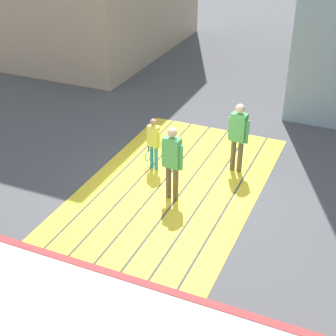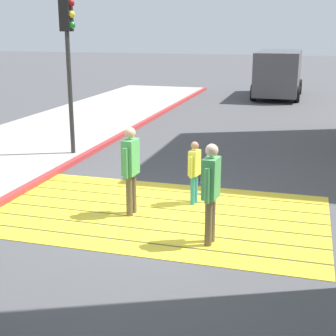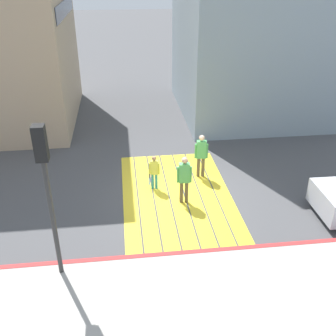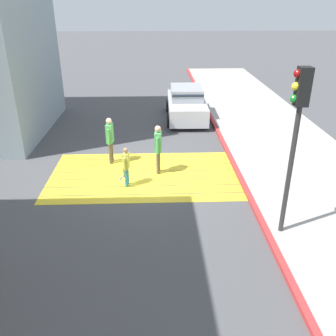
{
  "view_description": "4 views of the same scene",
  "coord_description": "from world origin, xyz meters",
  "px_view_note": "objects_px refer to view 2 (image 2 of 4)",
  "views": [
    {
      "loc": [
        -9.0,
        -3.79,
        6.17
      ],
      "look_at": [
        -0.66,
        -0.15,
        0.86
      ],
      "focal_mm": 54.03,
      "sensor_mm": 36.0,
      "label": 1
    },
    {
      "loc": [
        2.64,
        -8.65,
        3.49
      ],
      "look_at": [
        0.09,
        0.32,
        0.85
      ],
      "focal_mm": 52.99,
      "sensor_mm": 36.0,
      "label": 2
    },
    {
      "loc": [
        -11.75,
        1.76,
        7.38
      ],
      "look_at": [
        -0.28,
        0.34,
        1.25
      ],
      "focal_mm": 41.98,
      "sensor_mm": 36.0,
      "label": 3
    },
    {
      "loc": [
        -0.41,
        11.27,
        5.55
      ],
      "look_at": [
        -0.79,
        1.06,
        0.76
      ],
      "focal_mm": 38.85,
      "sensor_mm": 36.0,
      "label": 4
    }
  ],
  "objects_px": {
    "traffic_light_corner": "(68,46)",
    "pedestrian_adult_trailing": "(131,165)",
    "pedestrian_adult_lead": "(211,187)",
    "van_down_street": "(278,72)",
    "pedestrian_child_with_racket": "(195,169)"
  },
  "relations": [
    {
      "from": "van_down_street",
      "to": "pedestrian_adult_lead",
      "type": "bearing_deg",
      "value": -89.46
    },
    {
      "from": "traffic_light_corner",
      "to": "pedestrian_child_with_racket",
      "type": "distance_m",
      "value": 5.5
    },
    {
      "from": "pedestrian_child_with_racket",
      "to": "traffic_light_corner",
      "type": "bearing_deg",
      "value": 145.35
    },
    {
      "from": "pedestrian_adult_trailing",
      "to": "pedestrian_adult_lead",
      "type": "bearing_deg",
      "value": -28.13
    },
    {
      "from": "van_down_street",
      "to": "pedestrian_child_with_racket",
      "type": "xyz_separation_m",
      "value": [
        -0.51,
        -17.1,
        -0.53
      ]
    },
    {
      "from": "traffic_light_corner",
      "to": "pedestrian_adult_trailing",
      "type": "bearing_deg",
      "value": -50.72
    },
    {
      "from": "pedestrian_adult_lead",
      "to": "pedestrian_adult_trailing",
      "type": "height_order",
      "value": "pedestrian_adult_trailing"
    },
    {
      "from": "traffic_light_corner",
      "to": "pedestrian_adult_trailing",
      "type": "xyz_separation_m",
      "value": [
        3.08,
        -3.76,
        -2.03
      ]
    },
    {
      "from": "pedestrian_child_with_racket",
      "to": "van_down_street",
      "type": "bearing_deg",
      "value": 88.29
    },
    {
      "from": "pedestrian_adult_lead",
      "to": "pedestrian_adult_trailing",
      "type": "xyz_separation_m",
      "value": [
        -1.72,
        0.92,
        0.0
      ]
    },
    {
      "from": "pedestrian_adult_lead",
      "to": "pedestrian_child_with_racket",
      "type": "distance_m",
      "value": 1.98
    },
    {
      "from": "pedestrian_adult_lead",
      "to": "traffic_light_corner",
      "type": "bearing_deg",
      "value": 135.7
    },
    {
      "from": "van_down_street",
      "to": "traffic_light_corner",
      "type": "distance_m",
      "value": 15.09
    },
    {
      "from": "van_down_street",
      "to": "traffic_light_corner",
      "type": "height_order",
      "value": "traffic_light_corner"
    },
    {
      "from": "van_down_street",
      "to": "traffic_light_corner",
      "type": "relative_size",
      "value": 1.23
    }
  ]
}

